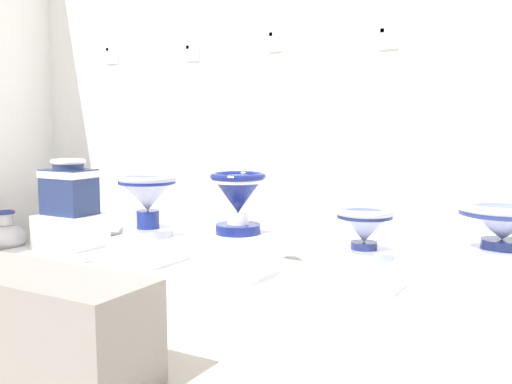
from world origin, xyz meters
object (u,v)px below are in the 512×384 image
at_px(plinth_block_squat_floral, 238,254).
at_px(museum_bench, 42,324).
at_px(decorative_vase_spare, 7,237).
at_px(antique_toilet_tall_cobalt, 69,186).
at_px(info_placard_first, 112,54).
at_px(plinth_block_pale_glazed, 500,287).
at_px(plinth_block_leftmost, 363,273).
at_px(info_placard_fourth, 388,37).
at_px(plinth_block_tall_cobalt, 71,231).
at_px(antique_toilet_squat_floral, 238,196).
at_px(antique_toilet_leftmost, 364,228).
at_px(plinth_block_broad_patterned, 149,249).
at_px(info_placard_second, 192,52).
at_px(antique_toilet_pale_glazed, 503,223).
at_px(info_placard_third, 275,40).
at_px(antique_toilet_broad_patterned, 147,197).

relative_size(plinth_block_squat_floral, museum_bench, 0.39).
bearing_deg(decorative_vase_spare, antique_toilet_tall_cobalt, 20.88).
relative_size(info_placard_first, decorative_vase_spare, 0.41).
bearing_deg(plinth_block_pale_glazed, plinth_block_leftmost, 171.28).
height_order(plinth_block_pale_glazed, info_placard_fourth, info_placard_fourth).
xyz_separation_m(plinth_block_tall_cobalt, plinth_block_squat_floral, (1.45, -0.06, 0.00)).
relative_size(antique_toilet_tall_cobalt, info_placard_first, 2.87).
height_order(antique_toilet_squat_floral, antique_toilet_leftmost, antique_toilet_squat_floral).
distance_m(plinth_block_broad_patterned, antique_toilet_leftmost, 1.44).
relative_size(plinth_block_tall_cobalt, info_placard_second, 3.22).
xyz_separation_m(plinth_block_tall_cobalt, antique_toilet_tall_cobalt, (-0.00, 0.00, 0.32)).
bearing_deg(antique_toilet_tall_cobalt, antique_toilet_leftmost, 1.29).
height_order(antique_toilet_squat_floral, museum_bench, antique_toilet_squat_floral).
distance_m(antique_toilet_pale_glazed, info_placard_third, 1.84).
xyz_separation_m(plinth_block_squat_floral, plinth_block_pale_glazed, (1.43, -0.00, 0.01)).
relative_size(plinth_block_tall_cobalt, plinth_block_squat_floral, 1.06).
distance_m(plinth_block_tall_cobalt, plinth_block_squat_floral, 1.45).
xyz_separation_m(antique_toilet_leftmost, info_placard_third, (-0.77, 0.41, 1.09)).
height_order(plinth_block_broad_patterned, plinth_block_leftmost, plinth_block_leftmost).
bearing_deg(plinth_block_broad_patterned, plinth_block_tall_cobalt, 175.56).
relative_size(plinth_block_squat_floral, decorative_vase_spare, 1.10).
relative_size(antique_toilet_leftmost, info_placard_second, 2.64).
bearing_deg(antique_toilet_leftmost, info_placard_third, 151.69).
height_order(info_placard_first, info_placard_second, info_placard_first).
bearing_deg(museum_bench, antique_toilet_broad_patterned, 114.44).
xyz_separation_m(antique_toilet_leftmost, info_placard_second, (-1.42, 0.41, 1.05)).
bearing_deg(plinth_block_broad_patterned, decorative_vase_spare, -174.49).
height_order(plinth_block_squat_floral, plinth_block_leftmost, plinth_block_squat_floral).
xyz_separation_m(info_placard_first, info_placard_fourth, (2.15, -0.00, -0.02)).
bearing_deg(antique_toilet_broad_patterned, plinth_block_pale_glazed, 0.05).
distance_m(antique_toilet_squat_floral, decorative_vase_spare, 1.97).
bearing_deg(info_placard_third, antique_toilet_tall_cobalt, -161.92).
bearing_deg(antique_toilet_squat_floral, antique_toilet_leftmost, 8.23).
bearing_deg(plinth_block_squat_floral, antique_toilet_broad_patterned, -179.73).
relative_size(info_placard_first, info_placard_third, 1.01).
relative_size(plinth_block_pale_glazed, info_placard_fourth, 2.67).
relative_size(antique_toilet_broad_patterned, antique_toilet_leftmost, 1.22).
distance_m(plinth_block_tall_cobalt, antique_toilet_tall_cobalt, 0.32).
height_order(plinth_block_broad_patterned, museum_bench, museum_bench).
height_order(plinth_block_pale_glazed, info_placard_second, info_placard_second).
relative_size(info_placard_third, decorative_vase_spare, 0.41).
xyz_separation_m(plinth_block_tall_cobalt, plinth_block_leftmost, (2.18, 0.05, -0.04)).
bearing_deg(decorative_vase_spare, plinth_block_pale_glazed, 2.08).
bearing_deg(plinth_block_pale_glazed, antique_toilet_squat_floral, 179.95).
bearing_deg(antique_toilet_pale_glazed, info_placard_second, 166.22).
bearing_deg(antique_toilet_broad_patterned, antique_toilet_tall_cobalt, 175.56).
bearing_deg(info_placard_third, info_placard_fourth, 0.00).
height_order(plinth_block_pale_glazed, antique_toilet_pale_glazed, antique_toilet_pale_glazed).
relative_size(plinth_block_tall_cobalt, antique_toilet_pale_glazed, 0.95).
distance_m(plinth_block_pale_glazed, info_placard_second, 2.52).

